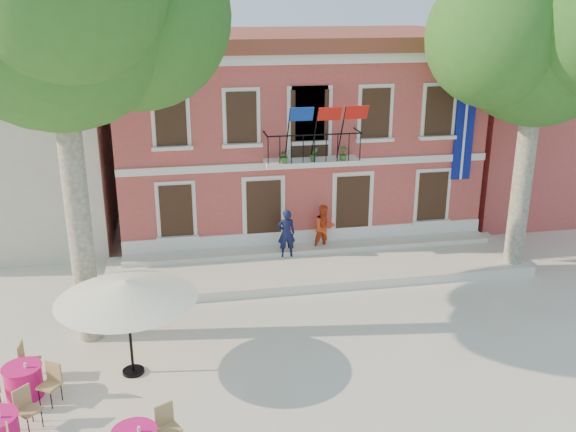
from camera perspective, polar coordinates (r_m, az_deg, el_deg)
The scene contains 10 objects.
ground at distance 17.56m, azimuth -0.52°, elevation -11.07°, with size 90.00×90.00×0.00m, color beige.
main_building at distance 25.87m, azimuth 0.01°, elevation 7.82°, with size 13.50×9.59×7.50m.
neighbor_east at distance 31.32m, azimuth 21.97°, elevation 7.37°, with size 9.40×9.40×6.40m.
terrace at distance 21.71m, azimuth 2.69°, elevation -4.50°, with size 14.00×3.40×0.30m, color silver.
plane_tree_west at distance 16.32m, azimuth -20.05°, elevation 17.15°, with size 5.90×5.90×11.60m.
plane_tree_east at distance 21.41m, azimuth 21.42°, elevation 14.00°, with size 5.11×5.11×10.03m.
patio_umbrella at distance 15.64m, azimuth -14.20°, elevation -6.43°, with size 3.35×3.35×2.49m.
pedestrian_navy at distance 21.82m, azimuth -0.15°, elevation -1.54°, with size 0.61×0.40×1.68m, color #101538.
pedestrian_orange at distance 22.39m, azimuth 3.25°, elevation -1.07°, with size 0.80×0.63×1.66m, color red.
cafe_table_0 at distance 16.40m, azimuth -22.47°, elevation -13.30°, with size 1.87×1.65×0.95m.
Camera 1 is at (-2.59, -14.98, 8.80)m, focal length 40.00 mm.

